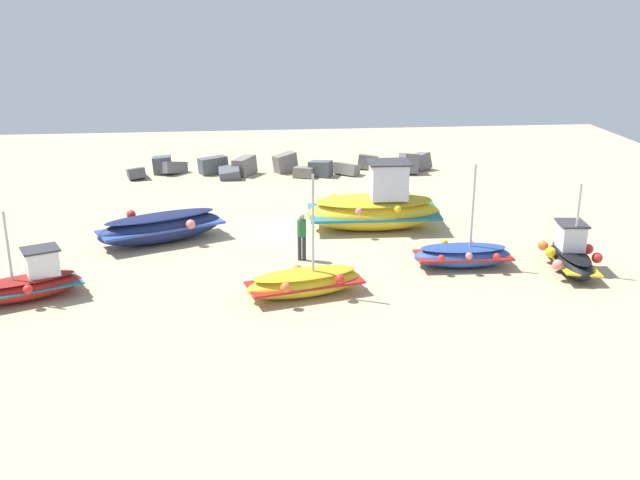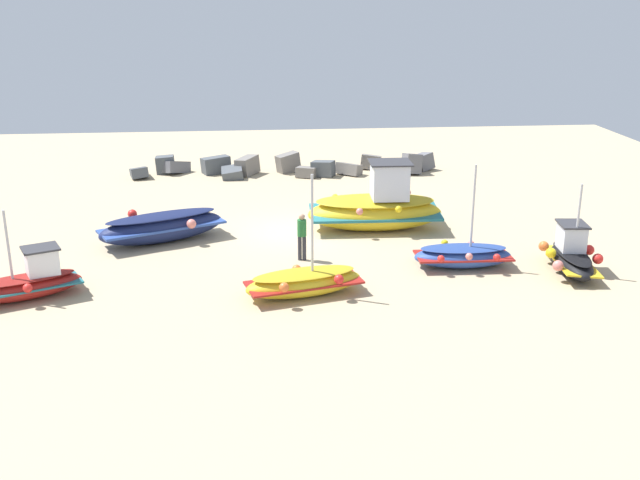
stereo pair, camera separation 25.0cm
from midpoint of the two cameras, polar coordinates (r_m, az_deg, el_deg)
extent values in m
plane|color=tan|center=(29.48, -2.24, 0.68)|extent=(45.44, 45.44, 0.00)
ellipsoid|color=navy|center=(28.68, -12.28, 0.88)|extent=(5.01, 3.43, 1.16)
cube|color=#2D4C9E|center=(28.66, -12.29, 0.98)|extent=(4.84, 3.36, 0.17)
ellipsoid|color=#151E45|center=(28.55, -12.34, 1.75)|extent=(4.39, 2.98, 0.24)
sphere|color=red|center=(29.17, -14.46, 1.90)|extent=(0.35, 0.35, 0.35)
sphere|color=#EA7F75|center=(28.03, -10.10, 1.19)|extent=(0.35, 0.35, 0.35)
ellipsoid|color=gold|center=(29.65, 3.89, 2.02)|extent=(5.38, 2.19, 1.40)
cube|color=#1E6670|center=(29.64, 3.89, 2.14)|extent=(5.17, 2.18, 0.25)
ellipsoid|color=gold|center=(29.51, 3.91, 3.01)|extent=(4.74, 1.86, 0.33)
cube|color=silver|center=(29.39, 5.01, 4.53)|extent=(1.43, 1.28, 1.41)
cube|color=#333338|center=(29.22, 5.05, 5.93)|extent=(1.66, 1.48, 0.06)
sphere|color=yellow|center=(30.41, 0.83, 3.29)|extent=(0.27, 0.27, 0.27)
sphere|color=#EA7F75|center=(28.40, 2.73, 2.19)|extent=(0.27, 0.27, 0.27)
sphere|color=#EA7F75|center=(30.57, 3.62, 3.37)|extent=(0.27, 0.27, 0.27)
sphere|color=yellow|center=(28.60, 5.70, 2.38)|extent=(0.27, 0.27, 0.27)
sphere|color=#EA7F75|center=(30.78, 6.38, 3.63)|extent=(0.27, 0.27, 0.27)
ellipsoid|color=maroon|center=(24.65, -21.92, -3.48)|extent=(3.72, 2.66, 0.80)
cube|color=#1E6670|center=(24.64, -21.92, -3.41)|extent=(3.60, 2.60, 0.16)
ellipsoid|color=maroon|center=(24.55, -22.00, -2.84)|extent=(3.26, 2.30, 0.20)
cube|color=white|center=(24.47, -20.75, -1.61)|extent=(1.16, 1.09, 0.80)
cube|color=#333338|center=(24.33, -20.87, -0.66)|extent=(1.35, 1.27, 0.06)
cylinder|color=#B7B7BC|center=(24.15, -23.01, -0.43)|extent=(0.08, 0.08, 2.17)
sphere|color=red|center=(23.85, -21.69, -3.52)|extent=(0.29, 0.29, 0.29)
sphere|color=yellow|center=(25.38, -20.46, -2.10)|extent=(0.29, 0.29, 0.29)
ellipsoid|color=black|center=(26.51, 18.33, -1.53)|extent=(1.51, 3.23, 0.80)
cube|color=gold|center=(26.50, 18.34, -1.46)|extent=(1.50, 3.10, 0.15)
ellipsoid|color=black|center=(26.42, 18.40, -0.92)|extent=(1.29, 2.84, 0.19)
cube|color=silver|center=(26.48, 18.35, 0.26)|extent=(0.87, 1.04, 0.87)
cube|color=#333338|center=(26.35, 18.45, 1.22)|extent=(1.01, 1.21, 0.06)
cylinder|color=#B7B7BC|center=(25.87, 18.80, 1.55)|extent=(0.08, 0.08, 2.38)
sphere|color=#EA7F75|center=(25.45, 17.43, -1.82)|extent=(0.35, 0.35, 0.35)
sphere|color=red|center=(26.27, 20.15, -1.29)|extent=(0.35, 0.35, 0.35)
sphere|color=yellow|center=(26.20, 16.92, -0.90)|extent=(0.35, 0.35, 0.35)
sphere|color=red|center=(27.04, 19.55, -0.66)|extent=(0.35, 0.35, 0.35)
sphere|color=orange|center=(27.01, 16.40, -0.40)|extent=(0.35, 0.35, 0.35)
ellipsoid|color=gold|center=(23.19, -1.47, -3.35)|extent=(3.93, 2.14, 0.80)
cube|color=maroon|center=(23.18, -1.47, -3.26)|extent=(3.79, 2.13, 0.09)
ellipsoid|color=gold|center=(23.07, -1.47, -2.60)|extent=(3.45, 1.87, 0.14)
cylinder|color=#B7B7BC|center=(22.63, -0.85, 1.26)|extent=(0.08, 0.08, 3.07)
sphere|color=red|center=(22.72, 1.21, -3.01)|extent=(0.30, 0.30, 0.30)
sphere|color=orange|center=(23.76, -2.05, -2.26)|extent=(0.30, 0.30, 0.30)
sphere|color=orange|center=(22.19, -2.98, -3.65)|extent=(0.30, 0.30, 0.30)
ellipsoid|color=#2D4C9E|center=(26.07, 10.57, -1.22)|extent=(3.40, 1.50, 0.78)
cube|color=maroon|center=(26.06, 10.57, -1.14)|extent=(3.27, 1.53, 0.12)
ellipsoid|color=navy|center=(25.97, 10.61, -0.59)|extent=(2.99, 1.30, 0.16)
cylinder|color=#B7B7BC|center=(25.59, 11.33, 2.57)|extent=(0.08, 0.08, 2.86)
sphere|color=red|center=(25.54, 13.07, -1.26)|extent=(0.24, 0.24, 0.24)
sphere|color=#EA7F75|center=(26.84, 11.15, -0.26)|extent=(0.24, 0.24, 0.24)
sphere|color=#EA7F75|center=(25.26, 11.04, -1.21)|extent=(0.24, 0.24, 0.24)
sphere|color=yellow|center=(26.60, 9.20, -0.19)|extent=(0.24, 0.24, 0.24)
sphere|color=red|center=(25.05, 8.95, -1.40)|extent=(0.24, 0.24, 0.24)
cylinder|color=#2D2D38|center=(26.18, -1.49, -0.61)|extent=(0.14, 0.14, 0.89)
cylinder|color=#2D2D38|center=(26.18, -1.84, -0.62)|extent=(0.14, 0.14, 0.89)
cylinder|color=#236B33|center=(25.95, -1.68, 0.93)|extent=(0.32, 0.32, 0.59)
sphere|color=tan|center=(25.83, -1.69, 1.79)|extent=(0.22, 0.22, 0.22)
cube|color=#4C5156|center=(39.07, -14.05, 4.97)|extent=(1.16, 1.55, 0.80)
cube|color=#4C5156|center=(39.68, -12.13, 5.61)|extent=(0.99, 0.75, 0.95)
cube|color=slate|center=(39.63, -11.32, 5.43)|extent=(1.46, 1.58, 0.96)
cube|color=#4C5156|center=(39.26, -8.35, 5.66)|extent=(1.65, 1.28, 0.96)
cube|color=#4C5156|center=(38.13, -7.10, 5.07)|extent=(1.14, 1.25, 0.79)
cube|color=slate|center=(38.76, -5.96, 5.63)|extent=(1.37, 1.53, 1.02)
cube|color=slate|center=(39.14, -2.85, 5.89)|extent=(1.42, 1.15, 1.15)
cube|color=slate|center=(38.13, -1.41, 5.21)|extent=(1.23, 1.15, 0.58)
cube|color=#4C5156|center=(38.28, -0.15, 5.47)|extent=(1.34, 1.23, 0.87)
cube|color=slate|center=(38.66, 1.84, 5.43)|extent=(1.48, 1.39, 0.71)
cube|color=slate|center=(39.95, 3.50, 5.96)|extent=(1.23, 0.98, 0.92)
cube|color=slate|center=(39.22, 6.62, 5.84)|extent=(0.94, 1.41, 1.26)
cube|color=slate|center=(40.05, 7.45, 5.94)|extent=(1.36, 1.22, 1.07)
camera|label=1|loc=(0.12, -90.28, -0.09)|focal=41.91mm
camera|label=2|loc=(0.12, 89.72, 0.09)|focal=41.91mm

